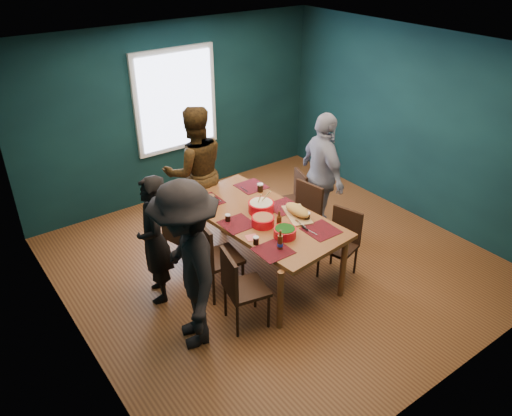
{
  "coord_description": "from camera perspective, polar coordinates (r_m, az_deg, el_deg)",
  "views": [
    {
      "loc": [
        -3.34,
        -4.17,
        3.84
      ],
      "look_at": [
        -0.28,
        0.03,
        0.9
      ],
      "focal_mm": 35.0,
      "sensor_mm": 36.0,
      "label": 1
    }
  ],
  "objects": [
    {
      "name": "chair_left_far",
      "position": [
        6.34,
        -8.83,
        -2.82
      ],
      "size": [
        0.46,
        0.46,
        0.83
      ],
      "rotation": [
        0.0,
        0.0,
        0.27
      ],
      "color": "black",
      "rests_on": "floor"
    },
    {
      "name": "chair_right_mid",
      "position": [
        6.58,
        5.44,
        -0.59
      ],
      "size": [
        0.49,
        0.49,
        0.95
      ],
      "rotation": [
        0.0,
        0.0,
        0.17
      ],
      "color": "black",
      "rests_on": "floor"
    },
    {
      "name": "bowl_salad",
      "position": [
        5.78,
        0.8,
        -1.47
      ],
      "size": [
        0.27,
        0.27,
        0.11
      ],
      "color": "red",
      "rests_on": "dining_table"
    },
    {
      "name": "small_bowl",
      "position": [
        6.36,
        -5.27,
        1.2
      ],
      "size": [
        0.14,
        0.14,
        0.06
      ],
      "color": "black",
      "rests_on": "dining_table"
    },
    {
      "name": "bowl_dumpling",
      "position": [
        6.05,
        0.59,
        0.17
      ],
      "size": [
        0.32,
        0.32,
        0.29
      ],
      "color": "red",
      "rests_on": "dining_table"
    },
    {
      "name": "chair_left_near",
      "position": [
        5.33,
        -2.0,
        -8.69
      ],
      "size": [
        0.5,
        0.5,
        0.94
      ],
      "rotation": [
        0.0,
        0.0,
        -0.22
      ],
      "color": "black",
      "rests_on": "floor"
    },
    {
      "name": "cola_glass_a",
      "position": [
        5.45,
        -0.01,
        -3.69
      ],
      "size": [
        0.07,
        0.07,
        0.09
      ],
      "color": "black",
      "rests_on": "dining_table"
    },
    {
      "name": "person_back",
      "position": [
        6.88,
        -6.95,
        4.18
      ],
      "size": [
        1.04,
        0.9,
        1.84
      ],
      "primitive_type": "imported",
      "rotation": [
        0.0,
        0.0,
        2.89
      ],
      "color": "black",
      "rests_on": "floor"
    },
    {
      "name": "cola_glass_c",
      "position": [
        6.52,
        0.48,
        2.39
      ],
      "size": [
        0.08,
        0.08,
        0.11
      ],
      "color": "black",
      "rests_on": "dining_table"
    },
    {
      "name": "person_far_left",
      "position": [
        5.71,
        -11.54,
        -3.6
      ],
      "size": [
        0.53,
        0.66,
        1.55
      ],
      "primitive_type": "imported",
      "rotation": [
        0.0,
        0.0,
        4.38
      ],
      "color": "black",
      "rests_on": "floor"
    },
    {
      "name": "chair_right_far",
      "position": [
        7.07,
        4.34,
        1.32
      ],
      "size": [
        0.49,
        0.49,
        0.87
      ],
      "rotation": [
        0.0,
        0.0,
        -0.31
      ],
      "color": "black",
      "rests_on": "floor"
    },
    {
      "name": "chair_right_near",
      "position": [
        6.21,
        9.82,
        -3.42
      ],
      "size": [
        0.49,
        0.49,
        0.87
      ],
      "rotation": [
        0.0,
        0.0,
        0.3
      ],
      "color": "black",
      "rests_on": "floor"
    },
    {
      "name": "napkin_c",
      "position": [
        5.75,
        7.84,
        -2.64
      ],
      "size": [
        0.16,
        0.16,
        0.0
      ],
      "primitive_type": "cube",
      "rotation": [
        0.0,
        0.0,
        0.42
      ],
      "color": "#DC5C5D",
      "rests_on": "dining_table"
    },
    {
      "name": "beer_bottle_a",
      "position": [
        5.36,
        2.78,
        -3.93
      ],
      "size": [
        0.06,
        0.06,
        0.23
      ],
      "color": "#4C220D",
      "rests_on": "dining_table"
    },
    {
      "name": "chair_left_mid",
      "position": [
        5.75,
        -4.96,
        -5.17
      ],
      "size": [
        0.49,
        0.49,
        0.99
      ],
      "rotation": [
        0.0,
        0.0,
        -0.1
      ],
      "color": "black",
      "rests_on": "floor"
    },
    {
      "name": "cola_glass_d",
      "position": [
        5.87,
        -3.24,
        -1.1
      ],
      "size": [
        0.07,
        0.07,
        0.09
      ],
      "color": "black",
      "rests_on": "dining_table"
    },
    {
      "name": "cutting_board",
      "position": [
        5.99,
        4.74,
        -0.38
      ],
      "size": [
        0.41,
        0.63,
        0.13
      ],
      "rotation": [
        0.0,
        0.0,
        -0.38
      ],
      "color": "tan",
      "rests_on": "dining_table"
    },
    {
      "name": "beer_bottle_b",
      "position": [
        5.71,
        2.65,
        -1.61
      ],
      "size": [
        0.06,
        0.06,
        0.23
      ],
      "color": "#4C220D",
      "rests_on": "dining_table"
    },
    {
      "name": "napkin_a",
      "position": [
        6.27,
        3.28,
        0.51
      ],
      "size": [
        0.19,
        0.19,
        0.0
      ],
      "primitive_type": "cube",
      "rotation": [
        0.0,
        0.0,
        -0.21
      ],
      "color": "#DC5C5D",
      "rests_on": "dining_table"
    },
    {
      "name": "person_right",
      "position": [
        6.88,
        7.62,
        3.75
      ],
      "size": [
        0.67,
        1.1,
        1.75
      ],
      "primitive_type": "imported",
      "rotation": [
        0.0,
        0.0,
        1.32
      ],
      "color": "white",
      "rests_on": "floor"
    },
    {
      "name": "cola_glass_b",
      "position": [
        5.92,
        5.88,
        -0.92
      ],
      "size": [
        0.07,
        0.07,
        0.1
      ],
      "color": "black",
      "rests_on": "dining_table"
    },
    {
      "name": "room",
      "position": [
        6.07,
        0.82,
        5.55
      ],
      "size": [
        5.01,
        5.01,
        2.71
      ],
      "color": "brown",
      "rests_on": "ground"
    },
    {
      "name": "dining_table",
      "position": [
        6.05,
        0.58,
        -1.44
      ],
      "size": [
        1.27,
        2.21,
        0.8
      ],
      "rotation": [
        0.0,
        0.0,
        0.1
      ],
      "color": "brown",
      "rests_on": "floor"
    },
    {
      "name": "napkin_b",
      "position": [
        5.59,
        -0.48,
        -3.39
      ],
      "size": [
        0.16,
        0.16,
        0.0
      ],
      "primitive_type": "cube",
      "rotation": [
        0.0,
        0.0,
        -0.28
      ],
      "color": "#DC5C5D",
      "rests_on": "dining_table"
    },
    {
      "name": "bowl_herbs",
      "position": [
        5.58,
        3.32,
        -2.76
      ],
      "size": [
        0.26,
        0.26,
        0.11
      ],
      "color": "red",
      "rests_on": "dining_table"
    },
    {
      "name": "person_near_left",
      "position": [
        4.97,
        -7.82,
        -6.73
      ],
      "size": [
        1.01,
        1.34,
        1.85
      ],
      "primitive_type": "imported",
      "rotation": [
        0.0,
        0.0,
        4.41
      ],
      "color": "black",
      "rests_on": "floor"
    }
  ]
}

